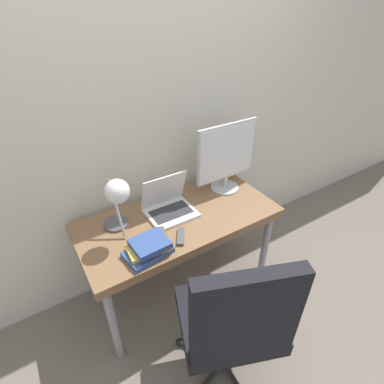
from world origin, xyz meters
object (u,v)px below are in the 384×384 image
at_px(book_stack, 149,248).
at_px(game_controller, 151,251).
at_px(desk_lamp, 117,197).
at_px(office_chair, 234,321).
at_px(laptop, 169,205).
at_px(monitor, 227,156).

distance_m(book_stack, game_controller, 0.03).
height_order(desk_lamp, book_stack, desk_lamp).
height_order(office_chair, book_stack, office_chair).
xyz_separation_m(desk_lamp, game_controller, (0.08, -0.22, -0.27)).
relative_size(desk_lamp, book_stack, 1.47).
xyz_separation_m(laptop, office_chair, (-0.07, -0.80, -0.18)).
height_order(desk_lamp, game_controller, desk_lamp).
xyz_separation_m(monitor, book_stack, (-0.77, -0.32, -0.22)).
bearing_deg(book_stack, laptop, 45.35).
xyz_separation_m(monitor, game_controller, (-0.76, -0.33, -0.25)).
bearing_deg(laptop, book_stack, -134.65).
bearing_deg(desk_lamp, laptop, 11.29).
bearing_deg(game_controller, laptop, 47.23).
bearing_deg(book_stack, game_controller, -36.19).
bearing_deg(monitor, laptop, -175.35).
bearing_deg(monitor, office_chair, -123.95).
xyz_separation_m(office_chair, book_stack, (-0.20, 0.52, 0.17)).
bearing_deg(office_chair, game_controller, 110.60).
bearing_deg(laptop, game_controller, -132.77).
bearing_deg(office_chair, monitor, 56.05).
bearing_deg(game_controller, office_chair, -69.40).
bearing_deg(desk_lamp, monitor, 7.41).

